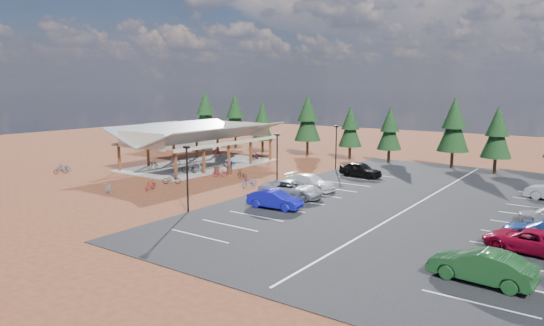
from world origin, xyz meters
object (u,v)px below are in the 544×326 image
at_px(bike_13, 108,188).
at_px(bike_2, 191,160).
at_px(lamp_post_1, 277,156).
at_px(car_6, 527,240).
at_px(bike_0, 153,164).
at_px(car_1, 275,199).
at_px(bike_16, 242,175).
at_px(car_2, 291,189).
at_px(trash_bin_0, 217,170).
at_px(car_5, 481,266).
at_px(bike_15, 220,173).
at_px(bike_14, 249,182).
at_px(bike_11, 150,185).
at_px(bike_5, 197,167).
at_px(bike_1, 175,160).
at_px(lamp_post_2, 336,144).
at_px(bike_12, 172,179).
at_px(bike_8, 61,170).
at_px(bike_6, 229,162).
at_px(lamp_post_0, 187,174).
at_px(bike_10, 64,167).
at_px(car_4, 360,170).
at_px(outbuilding, 184,135).
at_px(car_3, 310,182).
at_px(bike_7, 254,155).
at_px(bike_pavilion, 200,135).
at_px(bike_4, 189,168).

bearing_deg(bike_13, bike_2, -146.01).
bearing_deg(bike_13, lamp_post_1, 150.87).
relative_size(bike_13, car_6, 0.33).
bearing_deg(bike_0, car_1, -97.91).
bearing_deg(bike_16, car_2, 80.24).
xyz_separation_m(bike_13, car_2, (14.60, 8.03, 0.33)).
bearing_deg(trash_bin_0, bike_13, -96.44).
bearing_deg(car_5, bike_15, -111.41).
xyz_separation_m(bike_0, bike_14, (15.81, -1.82, -0.09)).
bearing_deg(bike_11, bike_5, 94.76).
bearing_deg(bike_1, bike_14, -107.46).
height_order(lamp_post_2, bike_2, lamp_post_2).
xyz_separation_m(bike_5, bike_12, (2.29, -5.90, -0.19)).
bearing_deg(bike_8, bike_6, 69.89).
xyz_separation_m(bike_13, bike_14, (8.72, 9.65, 0.02)).
relative_size(bike_2, bike_12, 0.86).
bearing_deg(bike_14, car_1, -31.13).
bearing_deg(car_2, lamp_post_1, 38.41).
relative_size(bike_5, bike_13, 1.15).
height_order(bike_5, bike_8, bike_5).
bearing_deg(lamp_post_2, bike_8, -139.35).
height_order(lamp_post_1, bike_16, lamp_post_1).
bearing_deg(lamp_post_0, car_1, 44.65).
bearing_deg(bike_6, bike_10, 137.71).
xyz_separation_m(lamp_post_0, car_4, (4.49, 21.13, -2.14)).
bearing_deg(lamp_post_2, outbuilding, 172.15).
distance_m(outbuilding, bike_16, 28.04).
relative_size(bike_2, bike_10, 0.86).
bearing_deg(bike_2, bike_0, 152.59).
distance_m(bike_1, bike_2, 2.25).
relative_size(trash_bin_0, car_5, 0.18).
xyz_separation_m(outbuilding, lamp_post_1, (29.00, -16.00, 0.95)).
bearing_deg(bike_11, car_3, 22.47).
relative_size(lamp_post_1, bike_11, 3.30).
distance_m(trash_bin_0, car_5, 34.25).
height_order(outbuilding, bike_11, outbuilding).
height_order(lamp_post_2, bike_7, lamp_post_2).
height_order(bike_13, car_3, car_3).
distance_m(lamp_post_0, car_2, 9.67).
relative_size(bike_pavilion, car_1, 4.39).
bearing_deg(car_1, car_5, -116.82).
bearing_deg(trash_bin_0, bike_12, -90.16).
height_order(bike_7, car_5, car_5).
xyz_separation_m(bike_12, bike_16, (3.99, 6.22, -0.02)).
bearing_deg(bike_15, bike_11, 143.09).
xyz_separation_m(bike_5, car_3, (15.05, -0.44, 0.11)).
distance_m(bike_12, bike_14, 7.97).
relative_size(bike_4, bike_16, 1.08).
height_order(lamp_post_1, bike_13, lamp_post_1).
bearing_deg(car_4, bike_4, 127.90).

